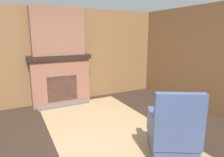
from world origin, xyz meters
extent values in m
cube|color=brown|center=(-2.83, 0.00, 1.20)|extent=(0.06, 6.20, 2.39)
cube|color=brown|center=(-2.63, 0.00, 0.57)|extent=(0.34, 1.40, 1.14)
cube|color=black|center=(-2.50, 0.00, 0.44)|extent=(0.08, 0.73, 0.64)
cube|color=#565451|center=(-2.38, 0.00, 0.03)|extent=(0.16, 1.26, 0.06)
cube|color=black|center=(-2.63, 0.00, 1.19)|extent=(0.44, 1.50, 0.11)
cube|color=brown|center=(-2.63, 0.00, 1.81)|extent=(0.30, 1.24, 1.13)
cube|color=#997A56|center=(-0.39, 0.40, 0.01)|extent=(4.32, 1.97, 0.01)
cube|color=#3D4C75|center=(0.33, 0.92, 0.18)|extent=(0.88, 0.86, 0.24)
cube|color=#3D4C75|center=(0.33, 0.92, 0.33)|extent=(0.92, 0.90, 0.18)
cube|color=#3D4C75|center=(0.58, 0.78, 0.73)|extent=(0.42, 0.62, 0.61)
cube|color=#3D4C75|center=(0.17, 0.69, 0.52)|extent=(0.59, 0.39, 0.20)
cube|color=#3D4C75|center=(0.45, 1.17, 0.52)|extent=(0.59, 0.39, 0.20)
cylinder|color=#332319|center=(-0.04, 0.84, 0.03)|extent=(0.07, 0.07, 0.06)
cylinder|color=#332319|center=(0.21, 1.28, 0.03)|extent=(0.07, 0.07, 0.06)
cylinder|color=brown|center=(-0.58, 1.90, 0.07)|extent=(0.20, 0.40, 0.15)
cylinder|color=brown|center=(-0.43, 1.92, 0.07)|extent=(0.20, 0.40, 0.15)
cylinder|color=brown|center=(-0.28, 1.94, 0.07)|extent=(0.20, 0.40, 0.15)
cylinder|color=brown|center=(-0.58, 1.90, 0.20)|extent=(0.20, 0.40, 0.15)
cylinder|color=brown|center=(-0.43, 1.92, 0.20)|extent=(0.20, 0.40, 0.15)
cylinder|color=brown|center=(-0.28, 1.94, 0.20)|extent=(0.20, 0.40, 0.15)
ellipsoid|color=#99B29E|center=(-2.66, -0.36, 1.30)|extent=(0.10, 0.10, 0.11)
cylinder|color=white|center=(-2.66, -0.36, 1.46)|extent=(0.06, 0.06, 0.20)
cube|color=gray|center=(-2.66, 0.37, 1.31)|extent=(0.12, 0.24, 0.12)
cube|color=silver|center=(-2.60, 0.37, 1.31)|extent=(0.01, 0.04, 0.02)
cylinder|color=gold|center=(-2.68, 0.08, 1.39)|extent=(0.07, 0.28, 0.28)
camera|label=1|loc=(2.30, -1.08, 1.76)|focal=32.00mm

